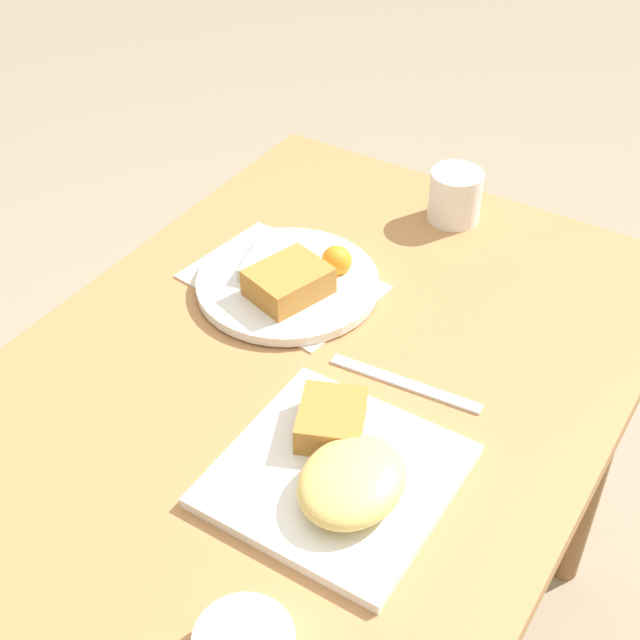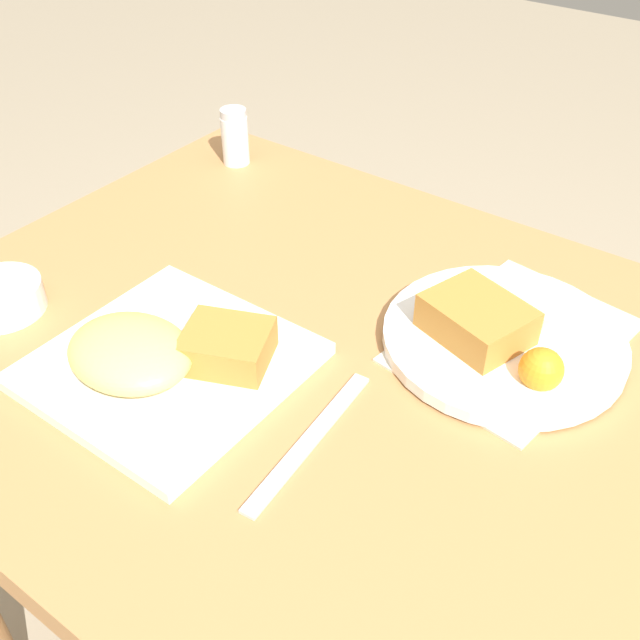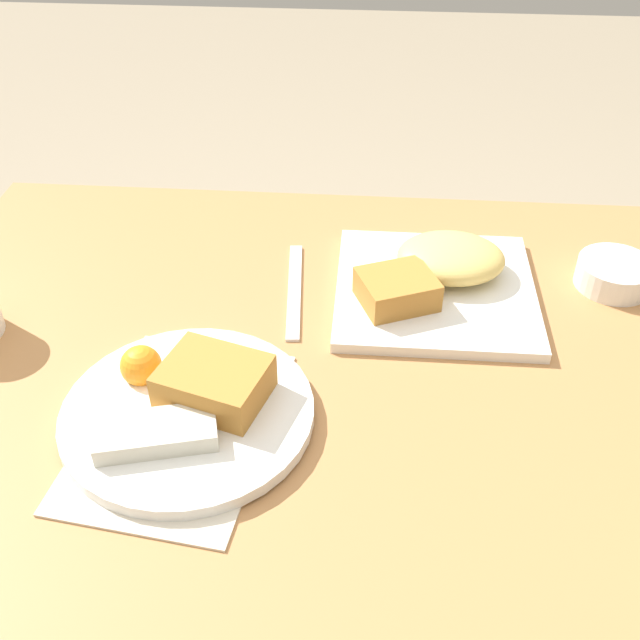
% 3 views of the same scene
% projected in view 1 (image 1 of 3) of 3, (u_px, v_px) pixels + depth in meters
% --- Properties ---
extents(dining_table, '(1.00, 0.73, 0.75)m').
position_uv_depth(dining_table, '(315.00, 421.00, 1.19)').
color(dining_table, '#B27A47').
rests_on(dining_table, ground_plane).
extents(menu_card, '(0.21, 0.28, 0.00)m').
position_uv_depth(menu_card, '(283.00, 282.00, 1.26)').
color(menu_card, beige).
rests_on(menu_card, dining_table).
extents(plate_square_near, '(0.24, 0.24, 0.06)m').
position_uv_depth(plate_square_near, '(341.00, 470.00, 0.97)').
color(plate_square_near, white).
rests_on(plate_square_near, dining_table).
extents(plate_oval_far, '(0.26, 0.26, 0.05)m').
position_uv_depth(plate_oval_far, '(289.00, 279.00, 1.24)').
color(plate_oval_far, white).
rests_on(plate_oval_far, menu_card).
extents(butter_knife, '(0.03, 0.20, 0.00)m').
position_uv_depth(butter_knife, '(405.00, 383.00, 1.11)').
color(butter_knife, silver).
rests_on(butter_knife, dining_table).
extents(coffee_mug, '(0.08, 0.08, 0.08)m').
position_uv_depth(coffee_mug, '(456.00, 196.00, 1.37)').
color(coffee_mug, white).
rests_on(coffee_mug, dining_table).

